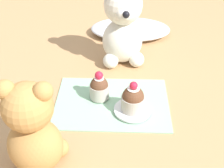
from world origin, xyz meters
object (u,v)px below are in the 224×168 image
object	(u,v)px
teddy_bear_tan	(33,130)
cupcake_near_tan_bear	(133,99)
cupcake_near_cream_bear	(99,88)
teddy_bear_cream	(123,26)
saucer_plate	(132,110)

from	to	relation	value
teddy_bear_tan	cupcake_near_tan_bear	distance (m)	0.24
cupcake_near_cream_bear	teddy_bear_cream	bearing A→B (deg)	73.29
teddy_bear_cream	cupcake_near_tan_bear	world-z (taller)	teddy_bear_cream
teddy_bear_tan	saucer_plate	bearing A→B (deg)	-136.41
teddy_bear_cream	cupcake_near_cream_bear	world-z (taller)	teddy_bear_cream
cupcake_near_cream_bear	cupcake_near_tan_bear	bearing A→B (deg)	-31.01
teddy_bear_cream	saucer_plate	xyz separation A→B (m)	(0.02, -0.22, -0.10)
teddy_bear_tan	saucer_plate	size ratio (longest dim) A/B	2.33
cupcake_near_cream_bear	saucer_plate	xyz separation A→B (m)	(0.08, -0.05, -0.03)
cupcake_near_tan_bear	cupcake_near_cream_bear	bearing A→B (deg)	148.99
teddy_bear_tan	teddy_bear_cream	bearing A→B (deg)	-109.52
teddy_bear_tan	cupcake_near_tan_bear	bearing A→B (deg)	-136.41
teddy_bear_cream	saucer_plate	world-z (taller)	teddy_bear_cream
teddy_bear_cream	teddy_bear_tan	xyz separation A→B (m)	(-0.15, -0.37, -0.02)
cupcake_near_cream_bear	saucer_plate	bearing A→B (deg)	-31.01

